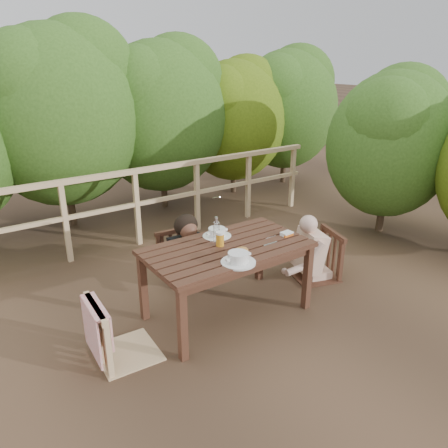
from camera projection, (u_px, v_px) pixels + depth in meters
ground at (227, 312)px, 4.17m from camera, size 60.00×60.00×0.00m
table at (227, 281)px, 4.05m from camera, size 1.49×0.84×0.69m
chair_left at (123, 301)px, 3.41m from camera, size 0.53×0.53×1.01m
chair_far at (182, 237)px, 4.71m from camera, size 0.50×0.50×0.94m
chair_right at (316, 236)px, 4.69m from camera, size 0.61×0.61×0.98m
woman at (180, 227)px, 4.68m from camera, size 0.52×0.62×1.17m
diner_right at (319, 226)px, 4.67m from camera, size 0.71×0.64×1.20m
railing at (137, 208)px, 5.52m from camera, size 5.60×0.10×1.01m
hedge_row at (121, 87)px, 6.15m from camera, size 6.60×1.60×3.80m
soup_near at (238, 258)px, 3.61m from camera, size 0.30×0.30×0.10m
soup_far at (217, 233)px, 4.13m from camera, size 0.28×0.28×0.09m
bread_roll at (241, 252)px, 3.74m from camera, size 0.14×0.11×0.08m
beer_glass at (220, 240)px, 3.91m from camera, size 0.08×0.08×0.15m
bottle at (216, 230)px, 3.95m from camera, size 0.06×0.06×0.27m
butter_tub at (287, 234)px, 4.15m from camera, size 0.12×0.09×0.05m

